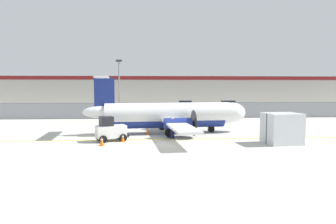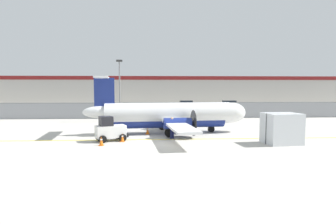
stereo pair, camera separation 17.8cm
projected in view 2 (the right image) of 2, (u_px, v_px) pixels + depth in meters
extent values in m
plane|color=#BCB7AD|center=(167.00, 144.00, 21.28)|extent=(140.00, 140.00, 0.00)
cube|color=yellow|center=(166.00, 139.00, 23.27)|extent=(84.00, 0.20, 0.01)
cube|color=gray|center=(160.00, 111.00, 39.11)|extent=(98.00, 0.04, 2.00)
cylinder|color=slate|center=(160.00, 103.00, 39.02)|extent=(98.00, 0.10, 0.10)
cube|color=#38383A|center=(158.00, 111.00, 50.63)|extent=(98.00, 17.00, 0.12)
cube|color=beige|center=(156.00, 91.00, 68.77)|extent=(91.00, 8.00, 6.50)
cube|color=maroon|center=(156.00, 78.00, 64.56)|extent=(91.00, 0.20, 0.80)
cylinder|color=white|center=(169.00, 113.00, 26.30)|extent=(11.17, 2.96, 1.90)
ellipsoid|color=white|center=(232.00, 113.00, 27.20)|extent=(2.71, 2.04, 1.80)
ellipsoid|color=white|center=(101.00, 112.00, 25.39)|extent=(3.20, 1.34, 1.05)
cylinder|color=navy|center=(169.00, 119.00, 26.35)|extent=(10.01, 2.43, 1.48)
cube|color=white|center=(170.00, 120.00, 26.36)|extent=(3.14, 16.08, 0.18)
cylinder|color=navy|center=(168.00, 117.00, 28.96)|extent=(2.28, 1.11, 0.90)
cone|color=black|center=(179.00, 117.00, 29.13)|extent=(0.49, 0.48, 0.44)
cylinder|color=#262626|center=(181.00, 117.00, 29.16)|extent=(0.24, 2.09, 2.10)
cylinder|color=navy|center=(177.00, 123.00, 23.84)|extent=(2.28, 1.11, 0.90)
cone|color=black|center=(192.00, 123.00, 24.01)|extent=(0.49, 0.48, 0.44)
cylinder|color=#262626|center=(193.00, 123.00, 24.04)|extent=(0.24, 2.09, 2.10)
cube|color=navy|center=(104.00, 96.00, 25.33)|extent=(1.71, 0.34, 3.10)
cube|color=white|center=(102.00, 78.00, 25.18)|extent=(1.56, 4.88, 0.14)
cylinder|color=#59595B|center=(211.00, 124.00, 26.98)|extent=(0.15, 0.15, 0.97)
cylinder|color=black|center=(211.00, 129.00, 27.02)|extent=(0.62, 0.28, 0.60)
cylinder|color=#59595B|center=(162.00, 121.00, 28.51)|extent=(0.15, 0.15, 0.90)
cylinder|color=black|center=(162.00, 126.00, 28.54)|extent=(0.78, 0.29, 0.76)
cylinder|color=#59595B|center=(169.00, 127.00, 24.16)|extent=(0.15, 0.15, 0.90)
cylinder|color=black|center=(169.00, 133.00, 24.19)|extent=(0.78, 0.29, 0.76)
cube|color=silver|center=(111.00, 131.00, 22.54)|extent=(2.45, 1.85, 0.90)
cube|color=black|center=(106.00, 121.00, 22.33)|extent=(1.21, 1.27, 0.70)
cube|color=black|center=(125.00, 134.00, 23.06)|extent=(0.56, 1.08, 0.30)
cylinder|color=black|center=(118.00, 135.00, 23.44)|extent=(0.59, 0.38, 0.56)
cylinder|color=black|center=(123.00, 138.00, 22.36)|extent=(0.59, 0.38, 0.56)
cylinder|color=black|center=(99.00, 137.00, 22.79)|extent=(0.59, 0.38, 0.56)
cylinder|color=black|center=(103.00, 139.00, 21.72)|extent=(0.59, 0.38, 0.56)
cylinder|color=#191E4C|center=(173.00, 133.00, 23.72)|extent=(0.22, 0.22, 0.85)
cylinder|color=#191E4C|center=(171.00, 133.00, 23.60)|extent=(0.22, 0.22, 0.85)
cylinder|color=orange|center=(172.00, 124.00, 23.60)|extent=(0.48, 0.48, 0.60)
cylinder|color=orange|center=(174.00, 123.00, 23.74)|extent=(0.14, 0.14, 0.55)
cylinder|color=orange|center=(170.00, 124.00, 23.46)|extent=(0.14, 0.14, 0.55)
sphere|color=tan|center=(172.00, 119.00, 23.56)|extent=(0.22, 0.22, 0.22)
cube|color=silver|center=(282.00, 129.00, 21.42)|extent=(2.62, 2.27, 2.20)
cube|color=#333338|center=(282.00, 129.00, 21.42)|extent=(2.43, 0.36, 2.20)
cube|color=orange|center=(114.00, 132.00, 27.27)|extent=(0.36, 0.36, 0.04)
cone|color=orange|center=(114.00, 128.00, 27.25)|extent=(0.28, 0.28, 0.60)
cylinder|color=white|center=(114.00, 127.00, 27.24)|extent=(0.17, 0.17, 0.08)
cube|color=orange|center=(101.00, 145.00, 20.82)|extent=(0.36, 0.36, 0.04)
cone|color=orange|center=(101.00, 141.00, 20.80)|extent=(0.28, 0.28, 0.60)
cylinder|color=white|center=(101.00, 140.00, 20.79)|extent=(0.17, 0.17, 0.08)
cube|color=orange|center=(122.00, 141.00, 22.31)|extent=(0.36, 0.36, 0.04)
cone|color=orange|center=(122.00, 137.00, 22.29)|extent=(0.28, 0.28, 0.60)
cylinder|color=white|center=(122.00, 136.00, 22.28)|extent=(0.17, 0.17, 0.08)
cube|color=orange|center=(148.00, 134.00, 25.85)|extent=(0.36, 0.36, 0.04)
cone|color=orange|center=(148.00, 130.00, 25.83)|extent=(0.28, 0.28, 0.60)
cylinder|color=white|center=(148.00, 129.00, 25.82)|extent=(0.17, 0.17, 0.08)
cube|color=silver|center=(74.00, 110.00, 43.81)|extent=(4.29, 1.94, 0.80)
cube|color=#262D38|center=(73.00, 105.00, 43.76)|extent=(2.29, 1.69, 0.56)
cylinder|color=black|center=(86.00, 112.00, 44.74)|extent=(0.61, 0.23, 0.60)
cylinder|color=black|center=(82.00, 113.00, 42.94)|extent=(0.61, 0.23, 0.60)
cylinder|color=black|center=(67.00, 112.00, 44.74)|extent=(0.61, 0.23, 0.60)
cylinder|color=black|center=(63.00, 113.00, 42.94)|extent=(0.61, 0.23, 0.60)
cube|color=navy|center=(131.00, 109.00, 44.96)|extent=(4.32, 2.03, 0.80)
cube|color=#262D38|center=(132.00, 105.00, 44.92)|extent=(2.32, 1.73, 0.56)
cylinder|color=black|center=(122.00, 112.00, 43.90)|extent=(0.61, 0.25, 0.60)
cylinder|color=black|center=(122.00, 111.00, 45.68)|extent=(0.61, 0.25, 0.60)
cylinder|color=black|center=(141.00, 112.00, 44.29)|extent=(0.61, 0.25, 0.60)
cylinder|color=black|center=(140.00, 111.00, 46.07)|extent=(0.61, 0.25, 0.60)
cube|color=gray|center=(185.00, 106.00, 53.64)|extent=(4.22, 1.75, 0.80)
cube|color=#262D38|center=(186.00, 102.00, 53.60)|extent=(2.22, 1.58, 0.56)
cylinder|color=black|center=(178.00, 108.00, 52.68)|extent=(0.60, 0.21, 0.60)
cylinder|color=black|center=(177.00, 107.00, 54.47)|extent=(0.60, 0.21, 0.60)
cylinder|color=black|center=(194.00, 108.00, 52.87)|extent=(0.60, 0.21, 0.60)
cylinder|color=black|center=(192.00, 107.00, 54.66)|extent=(0.60, 0.21, 0.60)
cube|color=silver|center=(228.00, 106.00, 53.84)|extent=(4.31, 1.98, 0.80)
cube|color=#262D38|center=(229.00, 102.00, 53.81)|extent=(2.30, 1.71, 0.56)
cylinder|color=black|center=(222.00, 108.00, 52.80)|extent=(0.61, 0.24, 0.60)
cylinder|color=black|center=(219.00, 107.00, 54.58)|extent=(0.61, 0.24, 0.60)
cylinder|color=black|center=(238.00, 108.00, 53.15)|extent=(0.61, 0.24, 0.60)
cylinder|color=black|center=(234.00, 107.00, 54.93)|extent=(0.61, 0.24, 0.60)
cylinder|color=slate|center=(120.00, 92.00, 35.29)|extent=(0.16, 0.16, 7.00)
cube|color=#333333|center=(119.00, 61.00, 34.99)|extent=(0.70, 0.30, 0.24)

